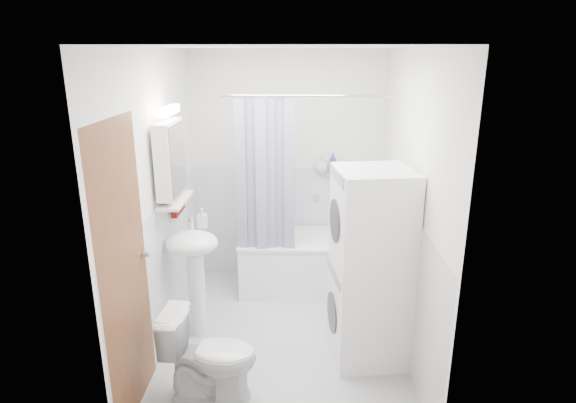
{
  "coord_description": "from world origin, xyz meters",
  "views": [
    {
      "loc": [
        0.14,
        -3.65,
        2.37
      ],
      "look_at": [
        0.04,
        0.15,
        1.18
      ],
      "focal_mm": 30.0,
      "sensor_mm": 36.0,
      "label": 1
    }
  ],
  "objects_px": {
    "sink": "(194,259)",
    "washer_dryer": "(370,267)",
    "toilet": "(210,355)",
    "bathtub": "(312,260)"
  },
  "relations": [
    {
      "from": "sink",
      "to": "washer_dryer",
      "type": "xyz_separation_m",
      "value": [
        1.43,
        -0.28,
        0.07
      ]
    },
    {
      "from": "washer_dryer",
      "to": "toilet",
      "type": "bearing_deg",
      "value": -164.03
    },
    {
      "from": "washer_dryer",
      "to": "bathtub",
      "type": "bearing_deg",
      "value": 101.69
    },
    {
      "from": "toilet",
      "to": "sink",
      "type": "bearing_deg",
      "value": 22.73
    },
    {
      "from": "washer_dryer",
      "to": "toilet",
      "type": "xyz_separation_m",
      "value": [
        -1.16,
        -0.51,
        -0.45
      ]
    },
    {
      "from": "washer_dryer",
      "to": "sink",
      "type": "bearing_deg",
      "value": 161.22
    },
    {
      "from": "bathtub",
      "to": "washer_dryer",
      "type": "distance_m",
      "value": 1.32
    },
    {
      "from": "bathtub",
      "to": "washer_dryer",
      "type": "relative_size",
      "value": 0.95
    },
    {
      "from": "sink",
      "to": "toilet",
      "type": "height_order",
      "value": "sink"
    },
    {
      "from": "washer_dryer",
      "to": "toilet",
      "type": "height_order",
      "value": "washer_dryer"
    }
  ]
}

